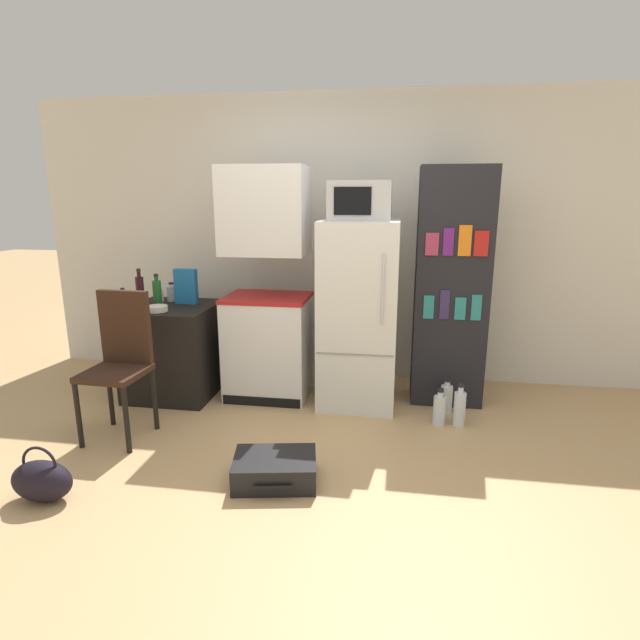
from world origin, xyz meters
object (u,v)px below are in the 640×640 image
Objects in this scene: kitchen_hutch at (267,294)px; bookshelf at (451,289)px; chair at (121,353)px; bottle_amber_beer at (124,302)px; bottle_wine_dark at (140,290)px; bottle_green_tall at (157,292)px; bottle_clear_short at (172,293)px; handbag at (42,480)px; water_bottle_middle at (460,408)px; cereal_box at (186,286)px; refrigerator at (358,315)px; microwave at (361,201)px; suitcase_large_flat at (275,469)px; bottle_milk_white at (160,295)px; bowl at (157,309)px; water_bottle_front at (439,409)px; water_bottle_back at (446,398)px; side_table at (175,350)px.

bookshelf is (1.51, 0.11, 0.06)m from kitchen_hutch.
bottle_amber_beer is at bearing 118.41° from chair.
bottle_wine_dark is (-2.57, -0.24, -0.04)m from bookshelf.
kitchen_hutch is 7.31× the size of bottle_green_tall.
handbag is at bearing -89.21° from bottle_clear_short.
bottle_wine_dark is 2.76m from water_bottle_middle.
cereal_box is at bearing 85.14° from handbag.
bottle_green_tall is (-1.73, -0.00, 0.14)m from refrigerator.
microwave reaches higher than suitcase_large_flat.
microwave is 1.31× the size of handbag.
bowl is at bearing -66.98° from bottle_milk_white.
bottle_wine_dark is at bearing 129.87° from suitcase_large_flat.
water_bottle_front is (0.66, -0.34, -1.54)m from microwave.
cereal_box reaches higher than suitcase_large_flat.
water_bottle_back is at bearing -0.22° from bottle_wine_dark.
bottle_clear_short is (0.06, 0.16, -0.04)m from bottle_green_tall.
cereal_box is (0.36, 0.39, 0.07)m from bottle_amber_beer.
cereal_box is (0.18, -0.08, 0.08)m from bottle_clear_short.
handbag is at bearing -94.86° from cereal_box.
refrigerator is 4.19× the size of handbag.
water_bottle_middle reaches higher than water_bottle_front.
kitchen_hutch is at bearing 164.97° from water_bottle_front.
microwave is 1.84m from bowl.
handbag is at bearing -91.57° from bowl.
chair is 2.38m from water_bottle_front.
suitcase_large_flat is (1.22, -1.05, -0.73)m from bowl.
handbag is at bearing -81.15° from bottle_amber_beer.
water_bottle_front is at bearing -8.15° from bottle_green_tall.
kitchen_hutch is at bearing 48.53° from chair.
bottle_amber_beer reaches higher than bottle_clear_short.
water_bottle_middle is (0.15, -0.01, 0.02)m from water_bottle_front.
suitcase_large_flat is at bearing -45.57° from bottle_milk_white.
refrigerator is at bearing 152.21° from water_bottle_front.
refrigerator is 5.73× the size of bottle_green_tall.
bookshelf is at bearing 80.57° from water_bottle_front.
water_bottle_middle is at bearing -23.73° from refrigerator.
kitchen_hutch is 4.07× the size of microwave.
kitchen_hutch is at bearing 2.46° from bottle_green_tall.
bowl is at bearing -170.70° from refrigerator.
water_bottle_back is at bearing -6.18° from bottle_clear_short.
refrigerator is 9.08× the size of bottle_clear_short.
bottle_clear_short reaches higher than water_bottle_middle.
bottle_milk_white is (-1.76, 0.09, -0.81)m from microwave.
side_table is at bearing -173.78° from kitchen_hutch.
bowl reaches higher than water_bottle_back.
refrigerator is 1.07m from water_bottle_middle.
microwave reaches higher than bottle_clear_short.
suitcase_large_flat is at bearing -18.44° from chair.
microwave is 1.48× the size of bottle_wine_dark.
bottle_clear_short is 2.09m from suitcase_large_flat.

